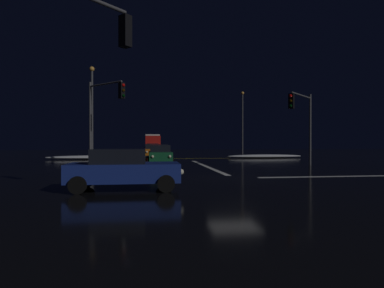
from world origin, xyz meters
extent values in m
cube|color=black|center=(0.00, 0.00, -0.05)|extent=(120.00, 120.00, 0.10)
cube|color=white|center=(0.00, 8.04, 0.00)|extent=(0.35, 13.76, 0.01)
cube|color=yellow|center=(0.00, 19.64, 0.00)|extent=(22.00, 0.15, 0.01)
cube|color=white|center=(8.14, 0.00, 0.00)|extent=(13.76, 0.40, 0.01)
ellipsoid|color=white|center=(-8.84, 19.16, 0.21)|extent=(11.73, 1.50, 0.42)
ellipsoid|color=white|center=(8.84, 19.70, 0.20)|extent=(8.62, 1.50, 0.39)
cube|color=#14512D|center=(-3.32, 10.88, 0.67)|extent=(1.80, 4.20, 0.70)
cube|color=black|center=(-3.32, 11.08, 1.29)|extent=(1.60, 2.00, 0.55)
cylinder|color=black|center=(-2.42, 9.33, 0.32)|extent=(0.22, 0.64, 0.64)
cylinder|color=black|center=(-4.22, 9.33, 0.32)|extent=(0.22, 0.64, 0.64)
cylinder|color=black|center=(-2.42, 12.43, 0.32)|extent=(0.22, 0.64, 0.64)
cylinder|color=black|center=(-4.22, 12.43, 0.32)|extent=(0.22, 0.64, 0.64)
sphere|color=#F9EFC6|center=(-2.67, 8.76, 0.72)|extent=(0.22, 0.22, 0.22)
sphere|color=#F9EFC6|center=(-3.97, 8.76, 0.72)|extent=(0.22, 0.22, 0.22)
cube|color=black|center=(-3.12, 16.63, 0.67)|extent=(1.80, 4.20, 0.70)
cube|color=black|center=(-3.12, 16.83, 1.29)|extent=(1.60, 2.00, 0.55)
cylinder|color=black|center=(-2.22, 15.08, 0.32)|extent=(0.22, 0.64, 0.64)
cylinder|color=black|center=(-4.02, 15.08, 0.32)|extent=(0.22, 0.64, 0.64)
cylinder|color=black|center=(-2.22, 18.18, 0.32)|extent=(0.22, 0.64, 0.64)
cylinder|color=black|center=(-4.02, 18.18, 0.32)|extent=(0.22, 0.64, 0.64)
sphere|color=#F9EFC6|center=(-2.47, 14.51, 0.72)|extent=(0.22, 0.22, 0.22)
sphere|color=#F9EFC6|center=(-3.77, 14.51, 0.72)|extent=(0.22, 0.22, 0.22)
cube|color=#C66014|center=(-3.75, 22.14, 0.67)|extent=(1.80, 4.20, 0.70)
cube|color=black|center=(-3.75, 22.34, 1.29)|extent=(1.60, 2.00, 0.55)
cylinder|color=black|center=(-2.85, 20.59, 0.32)|extent=(0.22, 0.64, 0.64)
cylinder|color=black|center=(-4.65, 20.59, 0.32)|extent=(0.22, 0.64, 0.64)
cylinder|color=black|center=(-2.85, 23.69, 0.32)|extent=(0.22, 0.64, 0.64)
cylinder|color=black|center=(-4.65, 23.69, 0.32)|extent=(0.22, 0.64, 0.64)
sphere|color=#F9EFC6|center=(-3.10, 20.02, 0.72)|extent=(0.22, 0.22, 0.22)
sphere|color=#F9EFC6|center=(-4.40, 20.02, 0.72)|extent=(0.22, 0.22, 0.22)
cube|color=maroon|center=(-3.69, 28.08, 0.67)|extent=(1.80, 4.20, 0.70)
cube|color=black|center=(-3.69, 28.28, 1.29)|extent=(1.60, 2.00, 0.55)
cylinder|color=black|center=(-2.79, 26.53, 0.32)|extent=(0.22, 0.64, 0.64)
cylinder|color=black|center=(-4.59, 26.53, 0.32)|extent=(0.22, 0.64, 0.64)
cylinder|color=black|center=(-2.79, 29.63, 0.32)|extent=(0.22, 0.64, 0.64)
cylinder|color=black|center=(-4.59, 29.63, 0.32)|extent=(0.22, 0.64, 0.64)
sphere|color=#F9EFC6|center=(-3.04, 25.96, 0.72)|extent=(0.22, 0.22, 0.22)
sphere|color=#F9EFC6|center=(-4.34, 25.96, 0.72)|extent=(0.22, 0.22, 0.22)
cube|color=silver|center=(-3.57, 34.16, 0.67)|extent=(1.80, 4.20, 0.70)
cube|color=black|center=(-3.57, 34.36, 1.29)|extent=(1.60, 2.00, 0.55)
cylinder|color=black|center=(-2.67, 32.61, 0.32)|extent=(0.22, 0.64, 0.64)
cylinder|color=black|center=(-4.47, 32.61, 0.32)|extent=(0.22, 0.64, 0.64)
cylinder|color=black|center=(-2.67, 35.71, 0.32)|extent=(0.22, 0.64, 0.64)
cylinder|color=black|center=(-4.47, 35.71, 0.32)|extent=(0.22, 0.64, 0.64)
sphere|color=#F9EFC6|center=(-2.92, 32.04, 0.72)|extent=(0.22, 0.22, 0.22)
sphere|color=#F9EFC6|center=(-4.22, 32.04, 0.72)|extent=(0.22, 0.22, 0.22)
cube|color=red|center=(-3.40, 37.89, 1.63)|extent=(2.40, 2.20, 2.30)
cube|color=silver|center=(-3.40, 42.39, 1.78)|extent=(2.40, 5.00, 2.60)
cylinder|color=black|center=(-2.20, 38.49, 0.48)|extent=(0.28, 0.96, 0.96)
cylinder|color=black|center=(-4.60, 38.49, 0.48)|extent=(0.28, 0.96, 0.96)
cylinder|color=black|center=(-2.20, 43.19, 0.48)|extent=(0.28, 0.96, 0.96)
cylinder|color=black|center=(-4.60, 43.19, 0.48)|extent=(0.28, 0.96, 0.96)
sphere|color=#F9EFC6|center=(-2.55, 36.74, 1.03)|extent=(0.26, 0.26, 0.26)
sphere|color=#F9EFC6|center=(-4.25, 36.74, 1.03)|extent=(0.26, 0.26, 0.26)
cube|color=navy|center=(-5.25, -3.44, 0.67)|extent=(4.20, 1.80, 0.70)
cube|color=black|center=(-5.45, -3.44, 1.29)|extent=(2.00, 1.60, 0.55)
cylinder|color=black|center=(-3.70, -2.54, 0.32)|extent=(0.64, 0.22, 0.64)
cylinder|color=black|center=(-3.70, -4.34, 0.32)|extent=(0.64, 0.22, 0.64)
cylinder|color=black|center=(-6.80, -2.54, 0.32)|extent=(0.64, 0.22, 0.64)
cylinder|color=black|center=(-6.80, -4.34, 0.32)|extent=(0.64, 0.22, 0.64)
sphere|color=#F9EFC6|center=(-3.13, -2.79, 0.72)|extent=(0.22, 0.22, 0.22)
sphere|color=#F9EFC6|center=(-3.13, -4.09, 0.72)|extent=(0.22, 0.22, 0.22)
cylinder|color=#4C4C51|center=(-8.44, 8.44, 3.07)|extent=(0.18, 0.18, 6.15)
cylinder|color=#4C4C51|center=(-7.24, 7.24, 5.85)|extent=(2.50, 2.50, 0.12)
cube|color=black|center=(-6.03, 6.03, 5.22)|extent=(0.46, 0.46, 1.05)
sphere|color=red|center=(-5.92, 5.92, 5.57)|extent=(0.22, 0.22, 0.22)
sphere|color=black|center=(-5.92, 5.92, 5.22)|extent=(0.22, 0.22, 0.22)
sphere|color=black|center=(-5.92, 5.92, 4.88)|extent=(0.22, 0.22, 0.22)
cylinder|color=#4C4C51|center=(8.44, 8.44, 2.79)|extent=(0.18, 0.18, 5.59)
cylinder|color=#4C4C51|center=(7.01, 7.01, 5.29)|extent=(2.95, 2.95, 0.12)
cube|color=black|center=(5.58, 5.58, 4.66)|extent=(0.46, 0.46, 1.05)
sphere|color=red|center=(5.46, 5.46, 5.01)|extent=(0.22, 0.22, 0.22)
sphere|color=black|center=(5.46, 5.46, 4.66)|extent=(0.22, 0.22, 0.22)
sphere|color=black|center=(5.46, 5.46, 4.32)|extent=(0.22, 0.22, 0.22)
cube|color=black|center=(-5.10, -5.10, 5.53)|extent=(0.46, 0.46, 1.05)
sphere|color=red|center=(-4.98, -4.98, 5.88)|extent=(0.22, 0.22, 0.22)
sphere|color=black|center=(-4.98, -4.98, 5.53)|extent=(0.22, 0.22, 0.22)
sphere|color=black|center=(-4.98, -4.98, 5.19)|extent=(0.22, 0.22, 0.22)
cylinder|color=#424247|center=(-9.14, 13.64, 4.01)|extent=(0.20, 0.20, 8.02)
sphere|color=#F9AD47|center=(-9.14, 13.64, 8.20)|extent=(0.44, 0.44, 0.44)
cylinder|color=#424247|center=(9.14, 29.64, 4.29)|extent=(0.20, 0.20, 8.57)
sphere|color=#F9AD47|center=(9.14, 29.64, 8.75)|extent=(0.44, 0.44, 0.44)
camera|label=1|loc=(-4.39, -16.42, 1.85)|focal=31.17mm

